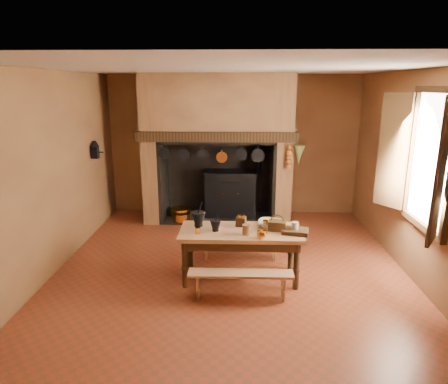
% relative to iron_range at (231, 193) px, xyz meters
% --- Properties ---
extents(floor, '(5.50, 5.50, 0.00)m').
position_rel_iron_range_xyz_m(floor, '(0.04, -2.45, -0.48)').
color(floor, maroon).
rests_on(floor, ground).
extents(ceiling, '(5.50, 5.50, 0.00)m').
position_rel_iron_range_xyz_m(ceiling, '(0.04, -2.45, 2.32)').
color(ceiling, silver).
rests_on(ceiling, back_wall).
extents(back_wall, '(5.00, 0.02, 2.80)m').
position_rel_iron_range_xyz_m(back_wall, '(0.04, 0.30, 0.92)').
color(back_wall, olive).
rests_on(back_wall, floor).
extents(wall_left, '(0.02, 5.50, 2.80)m').
position_rel_iron_range_xyz_m(wall_left, '(-2.46, -2.45, 0.92)').
color(wall_left, olive).
rests_on(wall_left, floor).
extents(wall_right, '(0.02, 5.50, 2.80)m').
position_rel_iron_range_xyz_m(wall_right, '(2.54, -2.45, 0.92)').
color(wall_right, olive).
rests_on(wall_right, floor).
extents(wall_front, '(5.00, 0.02, 2.80)m').
position_rel_iron_range_xyz_m(wall_front, '(0.04, -5.20, 0.92)').
color(wall_front, olive).
rests_on(wall_front, floor).
extents(chimney_breast, '(2.95, 0.96, 2.80)m').
position_rel_iron_range_xyz_m(chimney_breast, '(-0.26, -0.14, 1.33)').
color(chimney_breast, olive).
rests_on(chimney_breast, floor).
extents(iron_range, '(1.12, 0.55, 1.60)m').
position_rel_iron_range_xyz_m(iron_range, '(0.00, 0.00, 0.00)').
color(iron_range, black).
rests_on(iron_range, floor).
extents(hearth_pans, '(0.51, 0.62, 0.20)m').
position_rel_iron_range_xyz_m(hearth_pans, '(-1.01, -0.23, -0.39)').
color(hearth_pans, '#CA832E').
rests_on(hearth_pans, floor).
extents(hanging_pans, '(1.92, 0.29, 0.27)m').
position_rel_iron_range_xyz_m(hanging_pans, '(-0.30, -0.64, 0.88)').
color(hanging_pans, black).
rests_on(hanging_pans, chimney_breast).
extents(onion_string, '(0.12, 0.10, 0.46)m').
position_rel_iron_range_xyz_m(onion_string, '(1.04, -0.66, 0.85)').
color(onion_string, '#A2491D').
rests_on(onion_string, chimney_breast).
extents(herb_bunch, '(0.20, 0.20, 0.35)m').
position_rel_iron_range_xyz_m(herb_bunch, '(1.22, -0.66, 0.90)').
color(herb_bunch, '#575F2D').
rests_on(herb_bunch, chimney_breast).
extents(window, '(0.39, 1.75, 1.76)m').
position_rel_iron_range_xyz_m(window, '(2.39, -2.85, 1.22)').
color(window, white).
rests_on(window, wall_right).
extents(wall_coffee_mill, '(0.23, 0.16, 0.31)m').
position_rel_iron_range_xyz_m(wall_coffee_mill, '(-2.38, -0.90, 1.03)').
color(wall_coffee_mill, black).
rests_on(wall_coffee_mill, wall_left).
extents(work_table, '(1.63, 0.73, 0.71)m').
position_rel_iron_range_xyz_m(work_table, '(0.18, -2.72, 0.11)').
color(work_table, '#AD774F').
rests_on(work_table, floor).
extents(bench_front, '(1.30, 0.23, 0.36)m').
position_rel_iron_range_xyz_m(bench_front, '(0.18, -3.28, -0.21)').
color(bench_front, '#AD774F').
rests_on(bench_front, floor).
extents(bench_back, '(1.29, 0.23, 0.36)m').
position_rel_iron_range_xyz_m(bench_back, '(0.18, -2.09, -0.21)').
color(bench_back, '#AD774F').
rests_on(bench_back, floor).
extents(mortar_large, '(0.20, 0.20, 0.34)m').
position_rel_iron_range_xyz_m(mortar_large, '(-0.40, -2.57, 0.34)').
color(mortar_large, black).
rests_on(mortar_large, work_table).
extents(mortar_small, '(0.15, 0.15, 0.26)m').
position_rel_iron_range_xyz_m(mortar_small, '(-0.16, -2.76, 0.31)').
color(mortar_small, black).
rests_on(mortar_small, work_table).
extents(coffee_grinder, '(0.19, 0.15, 0.20)m').
position_rel_iron_range_xyz_m(coffee_grinder, '(0.18, -2.55, 0.30)').
color(coffee_grinder, '#362411').
rests_on(coffee_grinder, work_table).
extents(brass_mug_a, '(0.09, 0.09, 0.08)m').
position_rel_iron_range_xyz_m(brass_mug_a, '(-0.38, -2.86, 0.26)').
color(brass_mug_a, '#CA832E').
rests_on(brass_mug_a, work_table).
extents(brass_mug_b, '(0.10, 0.10, 0.09)m').
position_rel_iron_range_xyz_m(brass_mug_b, '(0.52, -2.56, 0.27)').
color(brass_mug_b, '#CA832E').
rests_on(brass_mug_b, work_table).
extents(mixing_bowl, '(0.40, 0.40, 0.08)m').
position_rel_iron_range_xyz_m(mixing_bowl, '(0.59, -2.56, 0.26)').
color(mixing_bowl, '#BBB090').
rests_on(mixing_bowl, work_table).
extents(stoneware_crock, '(0.12, 0.12, 0.13)m').
position_rel_iron_range_xyz_m(stoneware_crock, '(0.25, -2.87, 0.29)').
color(stoneware_crock, brown).
rests_on(stoneware_crock, work_table).
extents(glass_jar, '(0.10, 0.10, 0.16)m').
position_rel_iron_range_xyz_m(glass_jar, '(0.89, -2.80, 0.30)').
color(glass_jar, beige).
rests_on(glass_jar, work_table).
extents(wicker_basket, '(0.26, 0.20, 0.22)m').
position_rel_iron_range_xyz_m(wicker_basket, '(0.67, -2.69, 0.29)').
color(wicker_basket, '#492E16').
rests_on(wicker_basket, work_table).
extents(wooden_tray, '(0.38, 0.31, 0.06)m').
position_rel_iron_range_xyz_m(wooden_tray, '(0.90, -2.81, 0.25)').
color(wooden_tray, '#362411').
rests_on(wooden_tray, work_table).
extents(brass_cup, '(0.17, 0.17, 0.10)m').
position_rel_iron_range_xyz_m(brass_cup, '(0.44, -3.00, 0.27)').
color(brass_cup, '#CA832E').
rests_on(brass_cup, work_table).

